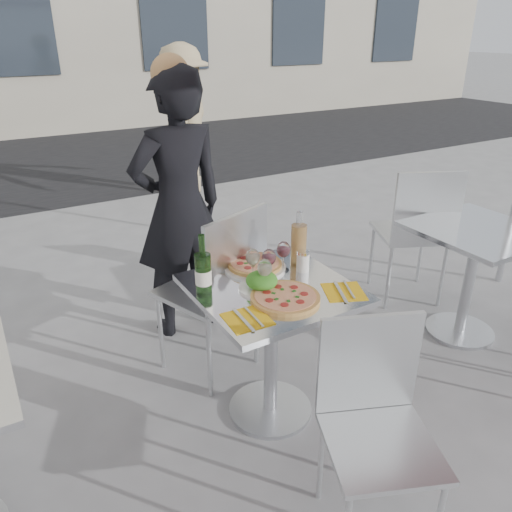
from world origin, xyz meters
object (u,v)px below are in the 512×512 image
wineglass_red_a (269,258)px  napkin_left (247,319)px  chair_far (220,281)px  main_table (271,324)px  wineglass_white_b (253,258)px  wineglass_red_b (283,250)px  side_table_right (473,260)px  pedestrian_b (184,122)px  wine_bottle (203,272)px  sugar_shaker (303,261)px  woman_diner (179,208)px  pizza_far (255,265)px  side_chair_rfar (417,226)px  chair_near (375,412)px  napkin_right (344,291)px  carafe (299,244)px  salad_plate (262,282)px  wineglass_white_a (265,269)px  pizza_near (285,297)px

wineglass_red_a → napkin_left: 0.40m
chair_far → main_table: bearing=78.8°
wineglass_white_b → wineglass_red_b: 0.18m
side_table_right → pedestrian_b: bearing=95.2°
wine_bottle → sugar_shaker: (0.53, -0.03, -0.06)m
woman_diner → wineglass_white_b: size_ratio=10.77×
wineglass_red_a → pizza_far: bearing=89.4°
side_chair_rfar → chair_near: bearing=63.8°
wineglass_red_a → wineglass_red_b: bearing=21.0°
pizza_far → napkin_right: bearing=-61.9°
wineglass_red_b → napkin_left: wineglass_red_b is taller
side_chair_rfar → carafe: (-1.27, -0.35, 0.26)m
chair_near → wineglass_red_a: wineglass_red_a is taller
pedestrian_b → carafe: size_ratio=5.99×
side_table_right → wineglass_white_b: bearing=175.6°
woman_diner → wineglass_red_b: (0.19, -0.89, 0.01)m
salad_plate → wineglass_red_a: bearing=41.4°
chair_far → napkin_left: 0.66m
napkin_right → wineglass_white_a: bearing=170.4°
side_table_right → wineglass_red_b: (-1.36, 0.12, 0.32)m
pedestrian_b → wineglass_red_a: pedestrian_b is taller
wineglass_red_b → wineglass_red_a: bearing=-159.0°
carafe → salad_plate: bearing=-156.3°
wineglass_red_a → napkin_right: (0.23, -0.29, -0.11)m
side_table_right → salad_plate: 1.57m
main_table → napkin_left: (-0.25, -0.20, 0.21)m
carafe → napkin_left: bearing=-145.9°
main_table → wineglass_red_b: 0.37m
pizza_near → wine_bottle: bearing=142.2°
woman_diner → salad_plate: (-0.00, -1.01, -0.06)m
sugar_shaker → wineglass_red_b: (-0.08, 0.05, 0.06)m
woman_diner → pedestrian_b: bearing=-117.4°
salad_plate → wineglass_red_a: size_ratio=1.40×
side_table_right → wineglass_red_a: 1.51m
carafe → wineglass_red_a: carafe is taller
wineglass_white_a → wineglass_red_a: size_ratio=1.00×
chair_near → woman_diner: woman_diner is taller
pizza_near → wineglass_red_a: size_ratio=2.01×
sugar_shaker → napkin_left: 0.54m
side_table_right → wineglass_white_b: size_ratio=4.76×
pedestrian_b → pizza_near: bearing=23.8°
chair_near → wineglass_white_b: (-0.06, 0.83, 0.33)m
pizza_far → wineglass_red_a: 0.17m
chair_far → pedestrian_b: 3.59m
main_table → side_table_right: size_ratio=1.00×
side_chair_rfar → wineglass_white_b: 1.61m
side_table_right → napkin_right: 1.28m
main_table → woman_diner: woman_diner is taller
side_table_right → pizza_far: bearing=171.7°
salad_plate → wineglass_red_b: size_ratio=1.40×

